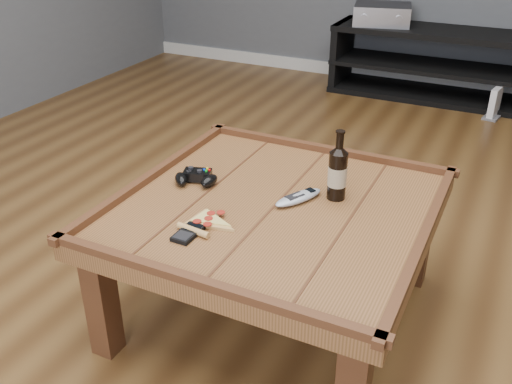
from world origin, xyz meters
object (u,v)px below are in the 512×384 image
at_px(av_receiver, 382,14).
at_px(media_console, 429,64).
at_px(remote_control, 298,197).
at_px(coffee_table, 275,220).
at_px(game_console, 495,104).
at_px(beer_bottle, 338,172).
at_px(pizza_slice, 206,222).
at_px(game_controller, 196,178).
at_px(smartphone, 188,233).

bearing_deg(av_receiver, media_console, -12.47).
relative_size(remote_control, av_receiver, 0.42).
bearing_deg(coffee_table, game_console, 78.57).
relative_size(beer_bottle, remote_control, 1.23).
xyz_separation_m(pizza_slice, remote_control, (0.20, 0.26, 0.01)).
xyz_separation_m(beer_bottle, game_controller, (-0.48, -0.11, -0.08)).
relative_size(game_controller, game_console, 0.78).
distance_m(smartphone, remote_control, 0.41).
bearing_deg(av_receiver, smartphone, -99.04).
bearing_deg(media_console, coffee_table, -90.00).
xyz_separation_m(media_console, smartphone, (-0.16, -3.03, 0.21)).
distance_m(media_console, smartphone, 3.05).
distance_m(coffee_table, remote_control, 0.11).
bearing_deg(game_console, smartphone, -92.93).
xyz_separation_m(remote_control, av_receiver, (-0.44, 2.69, 0.11)).
bearing_deg(coffee_table, game_controller, 175.79).
bearing_deg(game_console, av_receiver, 174.72).
bearing_deg(media_console, smartphone, -93.05).
distance_m(pizza_slice, av_receiver, 2.96).
relative_size(media_console, game_console, 6.68).
height_order(smartphone, game_console, smartphone).
height_order(game_controller, smartphone, game_controller).
bearing_deg(remote_control, av_receiver, 126.82).
bearing_deg(game_controller, media_console, 65.48).
distance_m(remote_control, av_receiver, 2.72).
relative_size(media_console, av_receiver, 3.01).
xyz_separation_m(pizza_slice, av_receiver, (-0.24, 2.95, 0.11)).
xyz_separation_m(beer_bottle, game_console, (0.34, 2.36, -0.45)).
distance_m(game_controller, game_console, 2.63).
relative_size(pizza_slice, game_console, 1.05).
bearing_deg(av_receiver, game_controller, -101.87).
height_order(coffee_table, pizza_slice, coffee_table).
distance_m(pizza_slice, remote_control, 0.33).
xyz_separation_m(coffee_table, game_controller, (-0.32, 0.02, 0.08)).
height_order(coffee_table, game_console, coffee_table).
bearing_deg(remote_control, beer_bottle, 64.03).
xyz_separation_m(game_controller, pizza_slice, (0.18, -0.23, -0.01)).
bearing_deg(av_receiver, remote_control, -93.89).
distance_m(coffee_table, game_console, 2.56).
height_order(av_receiver, game_console, av_receiver).
distance_m(coffee_table, av_receiver, 2.78).
height_order(coffee_table, media_console, media_console).
bearing_deg(game_controller, smartphone, -80.76).
bearing_deg(beer_bottle, smartphone, -127.55).
relative_size(beer_bottle, game_controller, 1.48).
xyz_separation_m(beer_bottle, pizza_slice, (-0.31, -0.34, -0.09)).
distance_m(media_console, remote_control, 2.70).
relative_size(smartphone, av_receiver, 0.24).
height_order(smartphone, av_receiver, av_receiver).
xyz_separation_m(pizza_slice, game_console, (0.65, 2.70, -0.36)).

